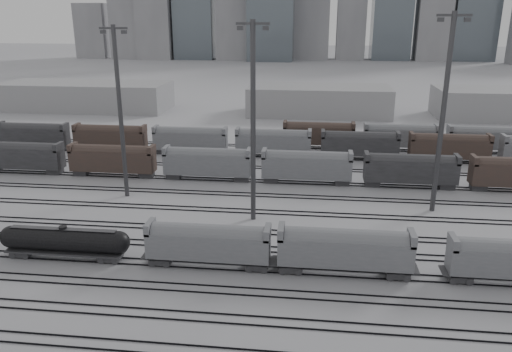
# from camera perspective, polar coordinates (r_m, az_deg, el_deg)

# --- Properties ---
(ground) EXTENTS (900.00, 900.00, 0.00)m
(ground) POSITION_cam_1_polar(r_m,az_deg,el_deg) (56.47, -3.33, -10.86)
(ground) COLOR silver
(ground) RESTS_ON ground
(tracks) EXTENTS (220.00, 71.50, 0.16)m
(tracks) POSITION_cam_1_polar(r_m,az_deg,el_deg) (72.08, -0.91, -4.17)
(tracks) COLOR black
(tracks) RESTS_ON ground
(tank_car_b) EXTENTS (15.68, 2.61, 3.88)m
(tank_car_b) POSITION_cam_1_polar(r_m,az_deg,el_deg) (62.38, -21.04, -6.91)
(tank_car_b) COLOR #27272A
(tank_car_b) RESTS_ON ground
(hopper_car_a) EXTENTS (13.92, 2.77, 4.98)m
(hopper_car_a) POSITION_cam_1_polar(r_m,az_deg,el_deg) (56.35, -5.49, -7.47)
(hopper_car_a) COLOR #27272A
(hopper_car_a) RESTS_ON ground
(hopper_car_b) EXTENTS (14.53, 2.89, 5.19)m
(hopper_car_b) POSITION_cam_1_polar(r_m,az_deg,el_deg) (55.27, 10.12, -8.06)
(hopper_car_b) COLOR #27272A
(hopper_car_b) RESTS_ON ground
(light_mast_b) EXTENTS (4.15, 0.66, 25.94)m
(light_mast_b) POSITION_cam_1_polar(r_m,az_deg,el_deg) (77.89, -15.28, 7.36)
(light_mast_b) COLOR #3D3D40
(light_mast_b) RESTS_ON ground
(light_mast_c) EXTENTS (4.27, 0.68, 26.71)m
(light_mast_c) POSITION_cam_1_polar(r_m,az_deg,el_deg) (65.87, -0.34, 6.53)
(light_mast_c) COLOR #3D3D40
(light_mast_c) RESTS_ON ground
(light_mast_d) EXTENTS (4.44, 0.71, 27.73)m
(light_mast_d) POSITION_cam_1_polar(r_m,az_deg,el_deg) (73.53, 20.63, 7.01)
(light_mast_d) COLOR #3D3D40
(light_mast_d) RESTS_ON ground
(bg_string_near) EXTENTS (151.00, 3.00, 5.60)m
(bg_string_near) POSITION_cam_1_polar(r_m,az_deg,el_deg) (84.29, 5.80, 1.00)
(bg_string_near) COLOR slate
(bg_string_near) RESTS_ON ground
(bg_string_mid) EXTENTS (151.00, 3.00, 5.60)m
(bg_string_mid) POSITION_cam_1_polar(r_m,az_deg,el_deg) (100.11, 11.75, 3.42)
(bg_string_mid) COLOR #27272A
(bg_string_mid) RESTS_ON ground
(bg_string_far) EXTENTS (66.00, 3.00, 5.60)m
(bg_string_far) POSITION_cam_1_polar(r_m,az_deg,el_deg) (110.69, 20.50, 4.02)
(bg_string_far) COLOR #44322B
(bg_string_far) RESTS_ON ground
(warehouse_left) EXTENTS (50.00, 18.00, 8.00)m
(warehouse_left) POSITION_cam_1_polar(r_m,az_deg,el_deg) (161.11, -18.87, 8.66)
(warehouse_left) COLOR gray
(warehouse_left) RESTS_ON ground
(warehouse_mid) EXTENTS (40.00, 18.00, 8.00)m
(warehouse_mid) POSITION_cam_1_polar(r_m,az_deg,el_deg) (145.55, 7.18, 8.57)
(warehouse_mid) COLOR gray
(warehouse_mid) RESTS_ON ground
(warehouse_right) EXTENTS (35.00, 18.00, 8.00)m
(warehouse_right) POSITION_cam_1_polar(r_m,az_deg,el_deg) (154.20, 26.25, 7.41)
(warehouse_right) COLOR gray
(warehouse_right) RESTS_ON ground
(skyline) EXTENTS (316.00, 22.40, 95.00)m
(skyline) POSITION_cam_1_polar(r_m,az_deg,el_deg) (328.80, 7.54, 19.03)
(skyline) COLOR #9C9C9F
(skyline) RESTS_ON ground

